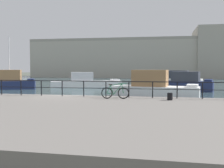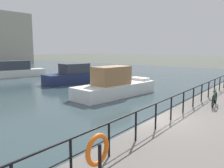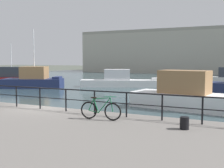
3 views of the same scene
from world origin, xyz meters
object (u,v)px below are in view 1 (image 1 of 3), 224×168
moored_harbor_tender (184,83)px  moored_green_narrowboat (154,88)px  moored_blue_motorboat (9,82)px  moored_red_daysailer (172,79)px  parked_bicycle (115,93)px  moored_small_launch (86,82)px  mooring_bollard (170,97)px  harbor_building (162,58)px

moored_harbor_tender → moored_green_narrowboat: 8.76m
moored_blue_motorboat → moored_green_narrowboat: moored_blue_motorboat is taller
moored_red_daysailer → parked_bicycle: moored_red_daysailer is taller
parked_bicycle → moored_small_launch: bearing=105.4°
mooring_bollard → parked_bicycle: bearing=178.0°
moored_small_launch → parked_bicycle: moored_small_launch is taller
harbor_building → mooring_bollard: harbor_building is taller
moored_green_narrowboat → moored_blue_motorboat: bearing=169.1°
harbor_building → moored_blue_motorboat: harbor_building is taller
harbor_building → mooring_bollard: 61.28m
moored_small_launch → mooring_bollard: 23.34m
moored_harbor_tender → moored_red_daysailer: (-1.31, 11.01, -0.03)m
harbor_building → moored_blue_motorboat: (-18.26, -46.15, -4.34)m
harbor_building → moored_harbor_tender: harbor_building is taller
moored_harbor_tender → moored_small_launch: size_ratio=0.72×
moored_small_launch → moored_green_narrowboat: 15.50m
harbor_building → moored_green_narrowboat: harbor_building is taller
moored_green_narrowboat → parked_bicycle: moored_green_narrowboat is taller
moored_green_narrowboat → mooring_bollard: 8.69m
moored_blue_motorboat → moored_green_narrowboat: bearing=-42.9°
moored_small_launch → moored_harbor_tender: bearing=-38.1°
moored_red_daysailer → moored_blue_motorboat: bearing=48.4°
moored_blue_motorboat → moored_small_launch: (8.53, 5.42, -0.22)m
harbor_building → moored_green_narrowboat: size_ratio=7.26×
moored_blue_motorboat → moored_green_narrowboat: (18.58, -6.38, -0.04)m
moored_red_daysailer → moored_small_launch: 14.00m
moored_harbor_tender → moored_red_daysailer: size_ratio=0.73×
moored_small_launch → moored_green_narrowboat: (10.05, -11.80, 0.18)m
harbor_building → moored_harbor_tender: bearing=-85.5°
moored_blue_motorboat → moored_harbor_tender: 21.81m
moored_red_daysailer → parked_bicycle: bearing=98.2°
moored_small_launch → parked_bicycle: size_ratio=5.54×
mooring_bollard → moored_harbor_tender: bearing=83.7°
moored_red_daysailer → parked_bicycle: size_ratio=5.50×
parked_bicycle → moored_harbor_tender: bearing=66.5°
moored_harbor_tender → moored_green_narrowboat: (-3.16, -8.17, -0.01)m
harbor_building → parked_bicycle: 61.15m
mooring_bollard → moored_green_narrowboat: bearing=98.7°
parked_bicycle → moored_red_daysailer: bearing=75.9°
moored_blue_motorboat → moored_harbor_tender: moored_blue_motorboat is taller
moored_red_daysailer → moored_small_launch: bearing=48.2°
harbor_building → moored_green_narrowboat: 52.71m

